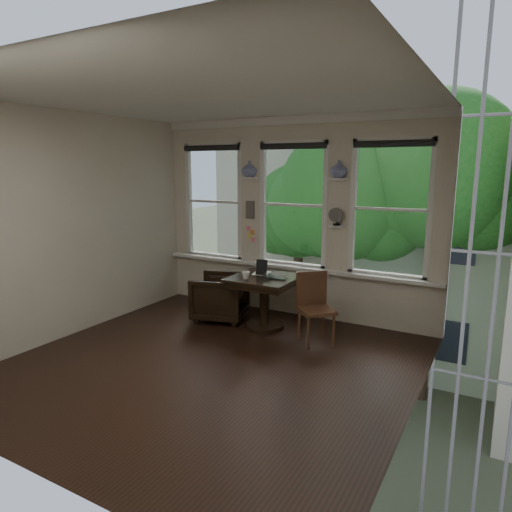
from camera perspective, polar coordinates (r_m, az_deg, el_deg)
The scene contains 25 objects.
ground at distance 5.50m, azimuth -5.56°, elevation -13.33°, with size 4.50×4.50×0.00m, color black.
ceiling at distance 5.07m, azimuth -6.22°, elevation 19.32°, with size 4.50×4.50×0.00m, color silver.
wall_back at distance 7.02m, azimuth 4.75°, elevation 4.75°, with size 4.50×4.50×0.00m, color beige.
wall_front at distance 3.51m, azimuth -27.44°, elevation -2.83°, with size 4.50×4.50×0.00m, color beige.
wall_left at distance 6.62m, azimuth -22.08°, elevation 3.59°, with size 4.50×4.50×0.00m, color beige.
wall_right at distance 4.22m, azimuth 20.04°, elevation -0.10°, with size 4.50×4.50×0.00m, color beige.
window_left at distance 7.71m, azimuth -5.14°, elevation 6.80°, with size 1.10×0.12×1.90m, color white, non-canonical shape.
window_center at distance 7.00m, azimuth 4.78°, elevation 6.37°, with size 1.10×0.12×1.90m, color white, non-canonical shape.
window_right at distance 6.53m, azimuth 16.48°, elevation 5.63°, with size 1.10×0.12×1.90m, color white, non-canonical shape.
shelf_left at distance 7.22m, azimuth -0.82°, elevation 9.73°, with size 0.26×0.16×0.03m, color white.
shelf_right at distance 6.61m, azimuth 10.27°, elevation 9.44°, with size 0.26×0.16×0.03m, color white.
intercom at distance 7.27m, azimuth -0.69°, elevation 5.80°, with size 0.14×0.06×0.28m, color #59544F.
sticky_notes at distance 7.32m, azimuth -0.67°, elevation 3.07°, with size 0.16×0.01×0.24m, color pink, non-canonical shape.
desk_fan at distance 6.63m, azimuth 10.05°, elevation 4.51°, with size 0.20×0.20×0.24m, color #59544F, non-canonical shape.
vase_left at distance 7.22m, azimuth -0.83°, elevation 10.84°, with size 0.24×0.24×0.25m, color silver.
vase_right at distance 6.61m, azimuth 10.31°, elevation 10.64°, with size 0.24×0.24×0.25m, color silver.
table at distance 6.52m, azimuth 1.07°, elevation -5.81°, with size 0.90×0.90×0.75m, color black, non-canonical shape.
armchair_left at distance 6.90m, azimuth -4.56°, elevation -5.15°, with size 0.74×0.76×0.69m, color black.
cushion_red at distance 6.87m, azimuth -4.57°, elevation -4.32°, with size 0.45×0.45×0.06m, color maroon.
side_chair_right at distance 5.97m, azimuth 7.56°, elevation -6.66°, with size 0.42×0.42×0.92m, color #452A18, non-canonical shape.
laptop at distance 6.28m, azimuth 2.30°, elevation -2.82°, with size 0.30×0.20×0.02m, color black.
mug at distance 6.29m, azimuth -1.28°, elevation -2.41°, with size 0.11×0.11×0.10m, color white.
drinking_glass at distance 6.22m, azimuth 1.42°, elevation -2.64°, with size 0.11×0.11×0.09m, color white.
tablet at distance 6.52m, azimuth 0.70°, elevation -1.41°, with size 0.16×0.02×0.22m, color black.
papers at distance 6.64m, azimuth 0.72°, elevation -2.14°, with size 0.22×0.30×0.00m, color silver.
Camera 1 is at (2.89, -4.10, 2.27)m, focal length 32.00 mm.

